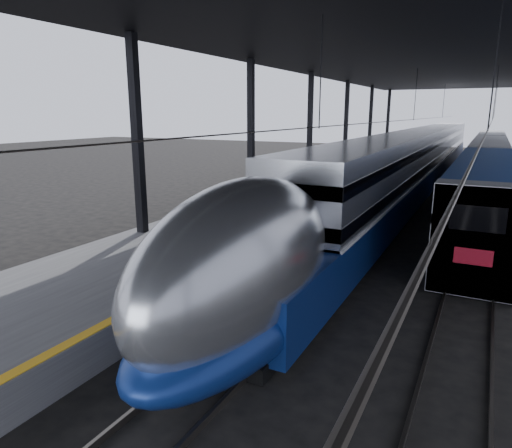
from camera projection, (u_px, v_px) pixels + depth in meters
The scene contains 7 objects.
ground at pixel (186, 329), 12.91m from camera, with size 160.00×160.00×0.00m, color black.
platform at pixel (314, 194), 31.63m from camera, with size 6.00×80.00×1.00m, color #4C4C4F.
yellow_strip at pixel (354, 189), 30.27m from camera, with size 0.30×80.00×0.01m, color gold.
rails at pixel (436, 210), 28.19m from camera, with size 6.52×80.00×0.16m.
canopy at pixel (404, 58), 27.20m from camera, with size 18.00×75.00×9.47m.
tgv_train at pixel (415, 164), 35.07m from camera, with size 3.21×65.20×4.61m.
second_train at pixel (488, 163), 38.06m from camera, with size 2.73×56.05×3.77m.
Camera 1 is at (7.15, -9.63, 5.95)m, focal length 32.00 mm.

